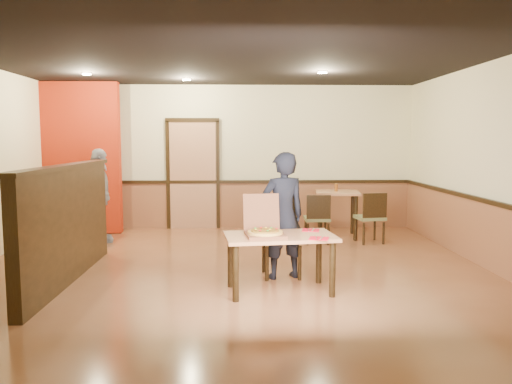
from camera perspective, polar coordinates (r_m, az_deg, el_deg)
The scene contains 26 objects.
floor at distance 6.55m, azimuth -2.90°, elevation -9.46°, with size 7.00×7.00×0.00m, color #A66740.
ceiling at distance 6.40m, azimuth -3.04°, elevation 15.48°, with size 7.00×7.00×0.00m, color black.
wall_back at distance 9.82m, azimuth -2.54°, elevation 3.99°, with size 7.00×7.00×0.00m, color beige.
wall_right at distance 7.16m, azimuth 26.31°, elevation 2.62°, with size 7.00×7.00×0.00m, color beige.
wainscot_back at distance 9.87m, azimuth -2.52°, elevation -1.53°, with size 7.00×0.04×0.90m, color #915A3A.
chair_rail_back at distance 9.80m, azimuth -2.53°, elevation 1.18°, with size 7.00×0.06×0.06m, color black.
wainscot_right at distance 7.26m, azimuth 25.75°, elevation -4.89°, with size 0.04×7.00×0.90m, color #915A3A.
chair_rail_right at distance 7.18m, azimuth 25.78°, elevation -1.20°, with size 0.06×7.00×0.06m, color black.
back_door at distance 9.84m, azimuth -7.20°, elevation 1.92°, with size 0.90×0.06×2.10m, color tan.
booth_partition at distance 6.55m, azimuth -20.77°, elevation -3.26°, with size 0.20×3.10×1.44m.
red_accent_panel at distance 9.80m, azimuth -19.83°, elevation 3.64°, with size 1.60×0.20×2.78m, color #A3220B.
spot_a at distance 8.53m, azimuth -18.79°, elevation 12.66°, with size 0.14×0.14×0.02m, color #FFE1B2.
spot_b at distance 8.92m, azimuth -7.95°, elevation 12.62°, with size 0.14×0.14×0.02m, color #FFE1B2.
spot_c at distance 7.98m, azimuth 7.60°, elevation 13.41°, with size 0.14×0.14×0.02m, color #FFE1B2.
main_table at distance 5.73m, azimuth 2.75°, elevation -5.95°, with size 1.32×0.85×0.67m.
diner_chair at distance 6.46m, azimuth 2.83°, elevation -4.68°, with size 0.52×0.52×1.01m.
side_chair_left at distance 8.43m, azimuth 7.03°, elevation -2.82°, with size 0.42×0.42×0.84m.
side_chair_right at distance 8.62m, azimuth 13.04°, elevation -2.64°, with size 0.49×0.49×0.87m.
side_table at distance 9.08m, azimuth 9.27°, elevation -1.06°, with size 0.86×0.86×0.82m.
diner at distance 6.27m, azimuth 3.08°, elevation -2.71°, with size 0.58×0.38×1.60m, color black.
passerby at distance 8.85m, azimuth -17.41°, elevation -0.40°, with size 0.94×0.39×1.60m, color gray.
pizza_box at distance 5.67m, azimuth 0.97°, elevation -4.40°, with size 0.49×0.55×0.45m.
pizza at distance 5.62m, azimuth 1.05°, elevation -4.62°, with size 0.40×0.40×0.03m, color #E5B553.
napkin_near at distance 5.53m, azimuth 7.20°, elevation -5.28°, with size 0.25×0.25×0.01m.
napkin_far at distance 6.02m, azimuth 6.27°, elevation -4.35°, with size 0.23×0.23×0.01m.
condiment at distance 9.06m, azimuth 9.14°, elevation 0.53°, with size 0.06×0.06×0.14m, color brown.
Camera 1 is at (0.13, -6.31, 1.75)m, focal length 35.00 mm.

